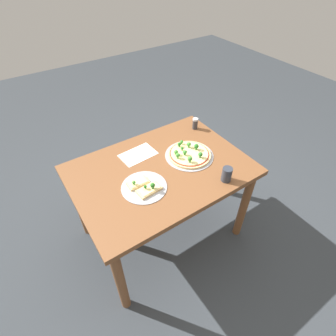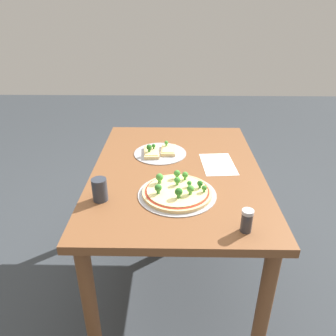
{
  "view_description": "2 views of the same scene",
  "coord_description": "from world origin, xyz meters",
  "px_view_note": "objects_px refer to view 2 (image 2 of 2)",
  "views": [
    {
      "loc": [
        -0.66,
        -1.08,
        1.87
      ],
      "look_at": [
        0.03,
        -0.04,
        0.74
      ],
      "focal_mm": 28.0,
      "sensor_mm": 36.0,
      "label": 1
    },
    {
      "loc": [
        1.41,
        -0.02,
        1.46
      ],
      "look_at": [
        0.03,
        -0.04,
        0.74
      ],
      "focal_mm": 35.0,
      "sensor_mm": 36.0,
      "label": 2
    }
  ],
  "objects_px": {
    "dining_table": "(177,186)",
    "drinking_cup": "(100,190)",
    "pizza_tray_slice": "(159,152)",
    "condiment_shaker": "(247,221)",
    "pizza_tray_whole": "(178,191)"
  },
  "relations": [
    {
      "from": "dining_table",
      "to": "drinking_cup",
      "type": "relative_size",
      "value": 11.82
    },
    {
      "from": "pizza_tray_slice",
      "to": "dining_table",
      "type": "bearing_deg",
      "value": 27.64
    },
    {
      "from": "pizza_tray_whole",
      "to": "dining_table",
      "type": "bearing_deg",
      "value": -179.13
    },
    {
      "from": "pizza_tray_slice",
      "to": "condiment_shaker",
      "type": "xyz_separation_m",
      "value": [
        0.65,
        0.34,
        0.03
      ]
    },
    {
      "from": "drinking_cup",
      "to": "pizza_tray_slice",
      "type": "bearing_deg",
      "value": 153.85
    },
    {
      "from": "dining_table",
      "to": "drinking_cup",
      "type": "bearing_deg",
      "value": -48.47
    },
    {
      "from": "dining_table",
      "to": "pizza_tray_whole",
      "type": "height_order",
      "value": "pizza_tray_whole"
    },
    {
      "from": "dining_table",
      "to": "pizza_tray_whole",
      "type": "distance_m",
      "value": 0.26
    },
    {
      "from": "dining_table",
      "to": "condiment_shaker",
      "type": "distance_m",
      "value": 0.55
    },
    {
      "from": "dining_table",
      "to": "pizza_tray_slice",
      "type": "height_order",
      "value": "pizza_tray_slice"
    },
    {
      "from": "pizza_tray_whole",
      "to": "drinking_cup",
      "type": "relative_size",
      "value": 3.45
    },
    {
      "from": "pizza_tray_slice",
      "to": "condiment_shaker",
      "type": "height_order",
      "value": "condiment_shaker"
    },
    {
      "from": "dining_table",
      "to": "condiment_shaker",
      "type": "xyz_separation_m",
      "value": [
        0.47,
        0.24,
        0.14
      ]
    },
    {
      "from": "dining_table",
      "to": "pizza_tray_whole",
      "type": "bearing_deg",
      "value": 0.87
    },
    {
      "from": "pizza_tray_slice",
      "to": "drinking_cup",
      "type": "height_order",
      "value": "drinking_cup"
    }
  ]
}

